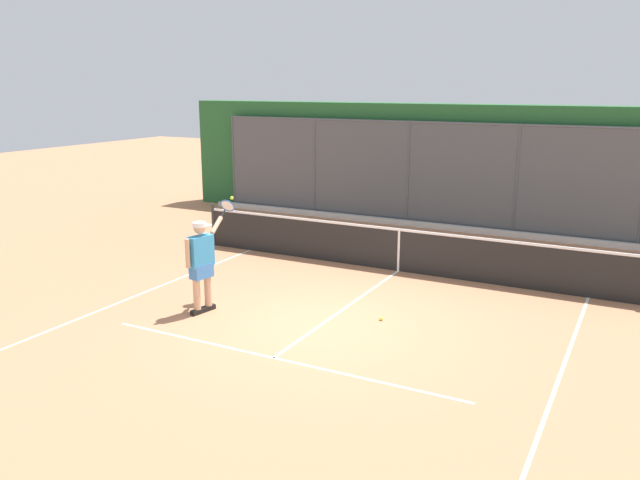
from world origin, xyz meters
name	(u,v)px	position (x,y,z in m)	size (l,w,h in m)	color
ground_plane	(321,325)	(0.00, 0.00, 0.00)	(60.00, 60.00, 0.00)	#B27551
court_line_markings	(263,365)	(0.00, 1.84, 0.00)	(7.89, 9.54, 0.01)	white
fence_backdrop	(467,167)	(0.00, -8.98, 1.72)	(18.33, 1.37, 3.47)	#474C51
tennis_net	(399,249)	(0.00, -3.68, 0.49)	(10.13, 0.09, 1.07)	#2D2D2D
tennis_player	(202,260)	(2.19, 0.42, 0.98)	(0.32, 1.42, 1.97)	black
tennis_ball_near_baseline	(381,319)	(-0.83, -0.67, 0.03)	(0.07, 0.07, 0.07)	#D6E042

